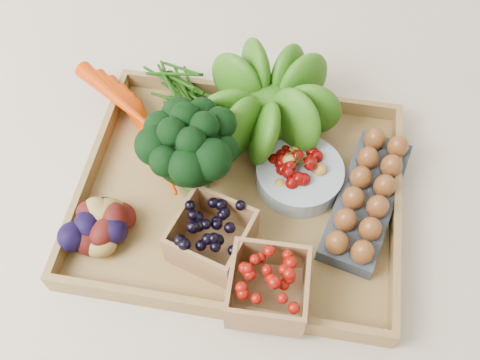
% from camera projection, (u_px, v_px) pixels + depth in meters
% --- Properties ---
extents(ground, '(4.00, 4.00, 0.00)m').
position_uv_depth(ground, '(240.00, 198.00, 0.96)').
color(ground, beige).
rests_on(ground, ground).
extents(tray, '(0.55, 0.45, 0.01)m').
position_uv_depth(tray, '(240.00, 196.00, 0.95)').
color(tray, olive).
rests_on(tray, ground).
extents(carrots, '(0.23, 0.16, 0.05)m').
position_uv_depth(carrots, '(145.00, 127.00, 0.99)').
color(carrots, '#C13200').
rests_on(carrots, tray).
extents(lettuce, '(0.17, 0.17, 0.17)m').
position_uv_depth(lettuce, '(268.00, 99.00, 0.95)').
color(lettuce, '#214F0C').
rests_on(lettuce, tray).
extents(broccoli, '(0.17, 0.17, 0.13)m').
position_uv_depth(broccoli, '(193.00, 162.00, 0.90)').
color(broccoli, black).
rests_on(broccoli, tray).
extents(cherry_bowl, '(0.15, 0.15, 0.04)m').
position_uv_depth(cherry_bowl, '(299.00, 175.00, 0.94)').
color(cherry_bowl, '#8C9EA5').
rests_on(cherry_bowl, tray).
extents(egg_carton, '(0.15, 0.28, 0.03)m').
position_uv_depth(egg_carton, '(366.00, 200.00, 0.92)').
color(egg_carton, '#343A42').
rests_on(egg_carton, tray).
extents(potatoes, '(0.14, 0.14, 0.08)m').
position_uv_depth(potatoes, '(100.00, 221.00, 0.87)').
color(potatoes, '#390C09').
rests_on(potatoes, tray).
extents(punnet_blackberry, '(0.14, 0.14, 0.08)m').
position_uv_depth(punnet_blackberry, '(212.00, 236.00, 0.86)').
color(punnet_blackberry, black).
rests_on(punnet_blackberry, tray).
extents(punnet_raspberry, '(0.12, 0.12, 0.08)m').
position_uv_depth(punnet_raspberry, '(268.00, 287.00, 0.81)').
color(punnet_raspberry, '#790B05').
rests_on(punnet_raspberry, tray).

